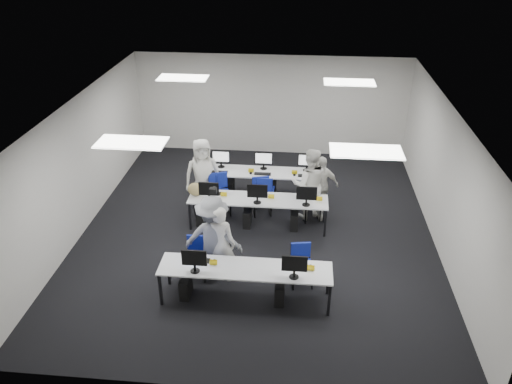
# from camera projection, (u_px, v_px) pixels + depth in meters

# --- Properties ---
(room) EXTENTS (9.00, 9.02, 3.00)m
(room) POSITION_uv_depth(u_px,v_px,m) (257.00, 173.00, 10.90)
(room) COLOR black
(room) RESTS_ON ground
(ceiling_panels) EXTENTS (5.20, 4.60, 0.02)m
(ceiling_panels) POSITION_uv_depth(u_px,v_px,m) (257.00, 108.00, 10.18)
(ceiling_panels) COLOR white
(ceiling_panels) RESTS_ON room
(desk_front) EXTENTS (3.20, 0.70, 0.73)m
(desk_front) POSITION_uv_depth(u_px,v_px,m) (245.00, 270.00, 9.20)
(desk_front) COLOR silver
(desk_front) RESTS_ON ground
(desk_mid) EXTENTS (3.20, 0.70, 0.73)m
(desk_mid) POSITION_uv_depth(u_px,v_px,m) (258.00, 201.00, 11.47)
(desk_mid) COLOR silver
(desk_mid) RESTS_ON ground
(desk_back) EXTENTS (3.20, 0.70, 0.73)m
(desk_back) POSITION_uv_depth(u_px,v_px,m) (263.00, 174.00, 12.69)
(desk_back) COLOR silver
(desk_back) RESTS_ON ground
(equipment_front) EXTENTS (2.51, 0.41, 1.19)m
(equipment_front) POSITION_uv_depth(u_px,v_px,m) (235.00, 284.00, 9.35)
(equipment_front) COLOR #0C1E9F
(equipment_front) RESTS_ON desk_front
(equipment_mid) EXTENTS (2.91, 0.41, 1.19)m
(equipment_mid) POSITION_uv_depth(u_px,v_px,m) (250.00, 213.00, 11.62)
(equipment_mid) COLOR white
(equipment_mid) RESTS_ON desk_mid
(equipment_back) EXTENTS (2.91, 0.41, 1.19)m
(equipment_back) POSITION_uv_depth(u_px,v_px,m) (270.00, 185.00, 12.84)
(equipment_back) COLOR white
(equipment_back) RESTS_ON desk_back
(chair_0) EXTENTS (0.42, 0.46, 0.85)m
(chair_0) POSITION_uv_depth(u_px,v_px,m) (197.00, 264.00, 10.03)
(chair_0) COLOR navy
(chair_0) RESTS_ON ground
(chair_1) EXTENTS (0.48, 0.51, 0.84)m
(chair_1) POSITION_uv_depth(u_px,v_px,m) (301.00, 272.00, 9.83)
(chair_1) COLOR navy
(chair_1) RESTS_ON ground
(chair_2) EXTENTS (0.62, 0.65, 0.98)m
(chair_2) POSITION_uv_depth(u_px,v_px,m) (220.00, 201.00, 12.20)
(chair_2) COLOR navy
(chair_2) RESTS_ON ground
(chair_3) EXTENTS (0.53, 0.56, 0.89)m
(chair_3) POSITION_uv_depth(u_px,v_px,m) (262.00, 202.00, 12.19)
(chair_3) COLOR navy
(chair_3) RESTS_ON ground
(chair_4) EXTENTS (0.52, 0.54, 0.82)m
(chair_4) POSITION_uv_depth(u_px,v_px,m) (310.00, 209.00, 11.97)
(chair_4) COLOR navy
(chair_4) RESTS_ON ground
(chair_5) EXTENTS (0.59, 0.62, 0.95)m
(chair_5) POSITION_uv_depth(u_px,v_px,m) (214.00, 193.00, 12.58)
(chair_5) COLOR navy
(chair_5) RESTS_ON ground
(chair_6) EXTENTS (0.45, 0.49, 0.87)m
(chair_6) POSITION_uv_depth(u_px,v_px,m) (265.00, 196.00, 12.47)
(chair_6) COLOR navy
(chair_6) RESTS_ON ground
(chair_7) EXTENTS (0.53, 0.55, 0.85)m
(chair_7) POSITION_uv_depth(u_px,v_px,m) (313.00, 199.00, 12.38)
(chair_7) COLOR navy
(chair_7) RESTS_ON ground
(handbag) EXTENTS (0.38, 0.25, 0.31)m
(handbag) POSITION_uv_depth(u_px,v_px,m) (196.00, 189.00, 11.52)
(handbag) COLOR olive
(handbag) RESTS_ON desk_mid
(student_0) EXTENTS (0.67, 0.50, 1.66)m
(student_0) POSITION_uv_depth(u_px,v_px,m) (220.00, 243.00, 9.69)
(student_0) COLOR silver
(student_0) RESTS_ON ground
(student_1) EXTENTS (0.88, 0.69, 1.79)m
(student_1) POSITION_uv_depth(u_px,v_px,m) (310.00, 184.00, 11.72)
(student_1) COLOR silver
(student_1) RESTS_ON ground
(student_2) EXTENTS (1.03, 0.85, 1.81)m
(student_2) POSITION_uv_depth(u_px,v_px,m) (203.00, 174.00, 12.16)
(student_2) COLOR silver
(student_2) RESTS_ON ground
(student_3) EXTENTS (0.95, 0.55, 1.53)m
(student_3) POSITION_uv_depth(u_px,v_px,m) (320.00, 186.00, 11.91)
(student_3) COLOR silver
(student_3) RESTS_ON ground
(photographer) EXTENTS (1.19, 0.74, 1.78)m
(photographer) POSITION_uv_depth(u_px,v_px,m) (213.00, 238.00, 9.77)
(photographer) COLOR slate
(photographer) RESTS_ON ground
(dslr_camera) EXTENTS (0.15, 0.19, 0.10)m
(dslr_camera) POSITION_uv_depth(u_px,v_px,m) (213.00, 191.00, 9.46)
(dslr_camera) COLOR black
(dslr_camera) RESTS_ON photographer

